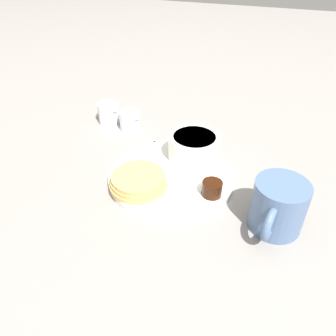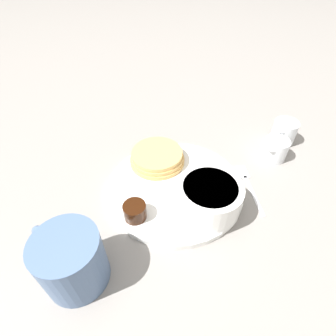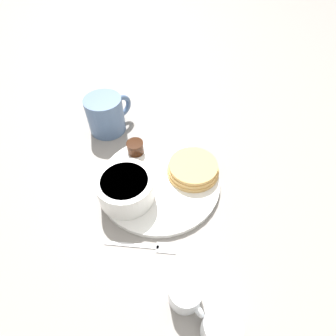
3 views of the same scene
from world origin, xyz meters
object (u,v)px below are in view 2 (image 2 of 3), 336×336
Objects in this scene: bowl at (209,196)px; creamer_pitcher_far at (284,132)px; fork at (248,183)px; plate at (175,187)px; coffee_mug at (70,260)px; creamer_pitcher_near at (275,149)px.

bowl is 1.49× the size of creamer_pitcher_far.
creamer_pitcher_far is 0.18m from fork.
creamer_pitcher_far reaches higher than plate.
plate is 0.09m from bowl.
creamer_pitcher_far is at bearing -118.20° from coffee_mug.
plate is at bearing -107.74° from coffee_mug.
coffee_mug reaches higher than creamer_pitcher_far.
bowl is 0.12m from fork.
coffee_mug is (0.07, 0.22, 0.04)m from plate.
creamer_pitcher_near is 0.59× the size of fork.
creamer_pitcher_far is at bearing -105.36° from fork.
creamer_pitcher_far is (-0.01, -0.07, 0.00)m from creamer_pitcher_near.
bowl is (-0.07, 0.03, 0.04)m from plate.
fork is at bearing 74.64° from creamer_pitcher_far.
creamer_pitcher_far is at bearing -126.16° from plate.
coffee_mug is 0.46m from creamer_pitcher_near.
creamer_pitcher_near is at bearing -120.98° from coffee_mug.
plate is at bearing 46.46° from creamer_pitcher_near.
bowl is at bearing 60.47° from fork.
fork is at bearing 70.79° from creamer_pitcher_near.
plate is 0.24m from creamer_pitcher_near.
creamer_pitcher_far is (-0.25, -0.46, -0.02)m from coffee_mug.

